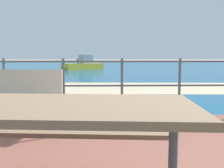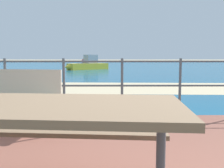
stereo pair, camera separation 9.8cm
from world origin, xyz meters
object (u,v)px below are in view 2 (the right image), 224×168
(picnic_table, at_px, (43,138))
(boat_mid, at_px, (90,60))
(park_bench, at_px, (4,93))
(boat_near, at_px, (88,65))

(picnic_table, height_order, boat_mid, boat_mid)
(park_bench, distance_m, boat_near, 19.10)
(boat_near, relative_size, boat_mid, 1.02)
(park_bench, distance_m, boat_mid, 52.97)
(park_bench, bearing_deg, picnic_table, -52.32)
(boat_near, xyz_separation_m, boat_mid, (-2.61, 33.79, 0.02))
(park_bench, xyz_separation_m, boat_mid, (-3.12, 52.88, -0.15))
(picnic_table, bearing_deg, park_bench, 121.86)
(boat_mid, bearing_deg, boat_near, 64.01)
(picnic_table, height_order, park_bench, park_bench)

